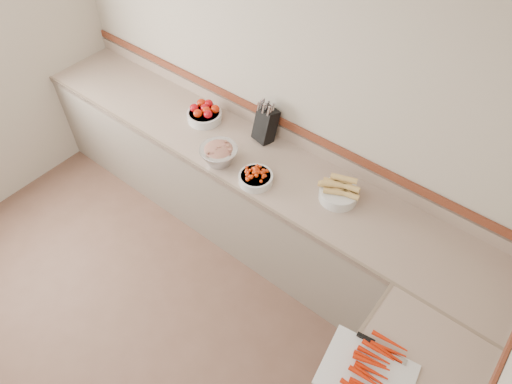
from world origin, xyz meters
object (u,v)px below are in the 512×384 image
Objects in this scene: knife_block at (266,124)px; corn_bowl at (339,192)px; tomato_bowl at (205,113)px; cherry_tomato_bowl at (256,177)px; rhubarb_bowl at (219,154)px; cutting_board at (369,371)px.

knife_block reaches higher than corn_bowl.
tomato_bowl is 1.15× the size of cherry_tomato_bowl.
rhubarb_bowl is 0.56× the size of cutting_board.
corn_bowl is (0.53, 0.23, 0.02)m from cherry_tomato_bowl.
rhubarb_bowl is (-0.10, -0.41, -0.06)m from knife_block.
corn_bowl is (0.76, -0.18, -0.08)m from knife_block.
tomato_bowl is 0.51m from rhubarb_bowl.
cutting_board is (1.27, -0.68, -0.02)m from cherry_tomato_bowl.
cutting_board is (0.74, -0.91, -0.05)m from corn_bowl.
cutting_board is at bearing -28.23° from cherry_tomato_bowl.
rhubarb_bowl is (-0.33, -0.01, 0.04)m from cherry_tomato_bowl.
rhubarb_bowl reaches higher than cutting_board.
tomato_bowl is 2.24m from cutting_board.
cherry_tomato_bowl is at bearing 151.77° from cutting_board.
knife_block is at bearing 13.16° from tomato_bowl.
corn_bowl is 1.05× the size of rhubarb_bowl.
knife_block is at bearing 76.02° from rhubarb_bowl.
knife_block is at bearing 119.37° from cherry_tomato_bowl.
cutting_board is at bearing -35.93° from knife_block.
rhubarb_bowl is at bearing -178.20° from cherry_tomato_bowl.
cherry_tomato_bowl is (0.74, -0.28, -0.01)m from tomato_bowl.
knife_block is 0.78m from corn_bowl.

